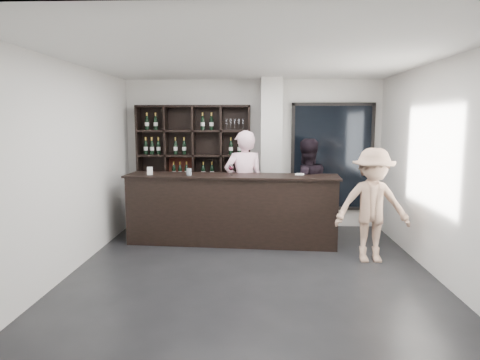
{
  "coord_description": "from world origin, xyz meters",
  "views": [
    {
      "loc": [
        0.07,
        -5.72,
        2.1
      ],
      "look_at": [
        -0.19,
        1.1,
        1.15
      ],
      "focal_mm": 32.0,
      "sensor_mm": 36.0,
      "label": 1
    }
  ],
  "objects_px": {
    "taster_black": "(306,189)",
    "taster_pink": "(244,185)",
    "tasting_counter": "(232,209)",
    "customer": "(373,205)",
    "wine_shelf": "(194,167)"
  },
  "relations": [
    {
      "from": "tasting_counter",
      "to": "customer",
      "type": "bearing_deg",
      "value": -17.84
    },
    {
      "from": "taster_pink",
      "to": "customer",
      "type": "xyz_separation_m",
      "value": [
        1.95,
        -1.26,
        -0.11
      ]
    },
    {
      "from": "taster_pink",
      "to": "customer",
      "type": "bearing_deg",
      "value": 135.98
    },
    {
      "from": "taster_black",
      "to": "customer",
      "type": "xyz_separation_m",
      "value": [
        0.85,
        -1.26,
        -0.04
      ]
    },
    {
      "from": "tasting_counter",
      "to": "taster_pink",
      "type": "xyz_separation_m",
      "value": [
        0.2,
        0.39,
        0.37
      ]
    },
    {
      "from": "taster_pink",
      "to": "taster_black",
      "type": "relative_size",
      "value": 1.08
    },
    {
      "from": "tasting_counter",
      "to": "wine_shelf",
      "type": "bearing_deg",
      "value": 130.26
    },
    {
      "from": "taster_pink",
      "to": "customer",
      "type": "distance_m",
      "value": 2.32
    },
    {
      "from": "customer",
      "to": "taster_pink",
      "type": "bearing_deg",
      "value": 146.98
    },
    {
      "from": "wine_shelf",
      "to": "customer",
      "type": "bearing_deg",
      "value": -33.8
    },
    {
      "from": "wine_shelf",
      "to": "tasting_counter",
      "type": "xyz_separation_m",
      "value": [
        0.8,
        -1.1,
        -0.6
      ]
    },
    {
      "from": "taster_black",
      "to": "taster_pink",
      "type": "bearing_deg",
      "value": -15.29
    },
    {
      "from": "wine_shelf",
      "to": "taster_black",
      "type": "bearing_deg",
      "value": -18.8
    },
    {
      "from": "customer",
      "to": "taster_black",
      "type": "bearing_deg",
      "value": 123.86
    },
    {
      "from": "wine_shelf",
      "to": "tasting_counter",
      "type": "relative_size",
      "value": 0.67
    }
  ]
}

